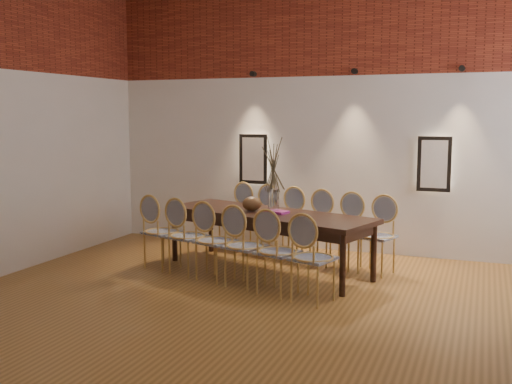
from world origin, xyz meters
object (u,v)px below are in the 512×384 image
(chair_far_a, at_px, (235,217))
(chair_near_d, at_px, (245,246))
(bowl, at_px, (252,204))
(chair_near_e, at_px, (278,252))
(book, at_px, (277,212))
(chair_far_b, at_px, (260,220))
(chair_far_e, at_px, (344,232))
(chair_near_c, at_px, (215,241))
(chair_near_b, at_px, (188,236))
(chair_far_f, at_px, (377,236))
(chair_far_c, at_px, (286,224))
(chair_far_d, at_px, (314,228))
(chair_near_f, at_px, (313,258))
(vase, at_px, (273,201))
(chair_near_a, at_px, (162,232))
(dining_table, at_px, (267,241))

(chair_far_a, bearing_deg, chair_near_d, 133.57)
(chair_far_a, height_order, bowl, chair_far_a)
(chair_near_e, distance_m, book, 0.95)
(chair_far_b, height_order, chair_far_e, same)
(chair_near_c, height_order, chair_far_e, same)
(chair_near_b, distance_m, chair_near_e, 1.37)
(chair_near_d, distance_m, chair_far_b, 1.71)
(chair_near_d, xyz_separation_m, book, (0.13, 0.72, 0.30))
(chair_far_b, height_order, book, chair_far_b)
(chair_near_d, distance_m, chair_far_f, 1.71)
(chair_far_c, height_order, chair_far_e, same)
(chair_far_a, distance_m, chair_far_d, 1.37)
(chair_near_f, xyz_separation_m, chair_far_a, (-1.76, 2.05, 0.00))
(chair_near_c, xyz_separation_m, book, (0.57, 0.58, 0.30))
(chair_near_b, height_order, chair_far_d, same)
(chair_far_d, distance_m, vase, 0.85)
(chair_far_b, relative_size, vase, 3.13)
(chair_near_d, height_order, vase, vase)
(chair_near_c, bearing_deg, chair_near_e, 0.00)
(chair_far_b, distance_m, chair_far_d, 0.91)
(chair_near_c, distance_m, chair_near_f, 1.37)
(chair_near_a, bearing_deg, chair_far_a, 90.00)
(vase, distance_m, bowl, 0.31)
(chair_near_f, relative_size, chair_far_b, 1.00)
(chair_near_f, bearing_deg, chair_near_e, 180.00)
(dining_table, bearing_deg, chair_near_d, -72.41)
(chair_near_f, relative_size, chair_far_c, 1.00)
(chair_far_d, height_order, bowl, chair_far_d)
(book, bearing_deg, dining_table, 164.69)
(chair_far_d, height_order, vase, vase)
(chair_far_a, distance_m, chair_far_b, 0.46)
(chair_near_b, relative_size, book, 3.62)
(chair_far_c, bearing_deg, chair_near_f, 133.57)
(chair_near_f, bearing_deg, chair_far_e, 107.59)
(chair_near_e, height_order, bowl, chair_near_e)
(chair_near_e, distance_m, chair_far_b, 1.99)
(chair_near_f, height_order, chair_far_d, same)
(chair_far_b, relative_size, chair_far_e, 1.00)
(vase, bearing_deg, chair_far_f, 17.27)
(chair_near_e, relative_size, chair_far_e, 1.00)
(dining_table, relative_size, book, 10.55)
(dining_table, xyz_separation_m, chair_far_d, (0.43, 0.62, 0.09))
(chair_far_c, bearing_deg, chair_near_e, 122.38)
(dining_table, distance_m, chair_near_d, 0.76)
(chair_near_d, relative_size, book, 3.62)
(chair_near_b, relative_size, chair_near_f, 1.00)
(chair_near_a, height_order, chair_far_b, same)
(chair_far_b, bearing_deg, chair_far_e, -180.00)
(dining_table, bearing_deg, vase, -0.00)
(chair_far_f, xyz_separation_m, bowl, (-1.52, -0.34, 0.37))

